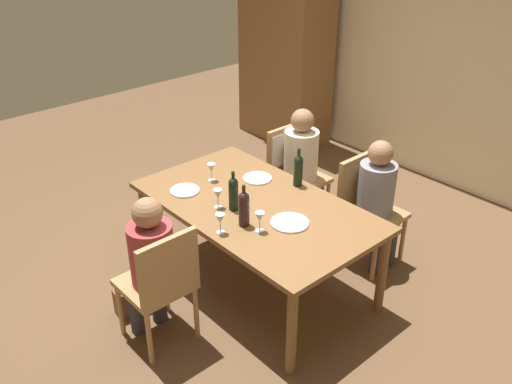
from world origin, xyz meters
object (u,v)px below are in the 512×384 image
Objects in this scene: wine_glass_centre at (260,218)px; wine_glass_near_right at (218,195)px; dining_table at (256,212)px; chair_far_left at (291,162)px; chair_far_right at (366,203)px; person_woman_host at (303,161)px; dinner_plate_guest_right at (185,191)px; wine_bottle_tall_green at (244,208)px; wine_glass_far at (220,219)px; wine_bottle_short_olive at (233,193)px; armoire_cabinet at (285,51)px; person_man_bearded at (378,196)px; handbag at (134,299)px; chair_near at (161,281)px; person_man_guest at (150,259)px; dinner_plate_guest_left at (290,223)px; wine_glass_near_left at (211,169)px; wine_bottle_dark_red at (298,169)px; dinner_plate_host at (257,178)px.

wine_glass_centre is 1.00× the size of wine_glass_near_right.
dining_table is 12.56× the size of wine_glass_near_right.
chair_far_right is at bearing 90.00° from chair_far_left.
dining_table is at bearing 23.28° from person_woman_host.
dinner_plate_guest_right is (-0.85, -1.21, 0.21)m from chair_far_right.
chair_far_right reaches higher than wine_glass_centre.
wine_bottle_tall_green is at bearing -57.35° from dining_table.
wine_glass_far is at bearing -126.89° from wine_glass_centre.
wine_bottle_short_olive reaches higher than chair_far_right.
armoire_cabinet is at bearing -120.04° from chair_far_right.
person_woman_host is (-0.40, 0.92, -0.00)m from dining_table.
dining_table is at bearing 30.68° from chair_far_left.
person_man_bearded is 3.98× the size of handbag.
armoire_cabinet is 3.50m from wine_glass_far.
wine_bottle_tall_green is 0.32m from wine_glass_near_right.
chair_near is at bearing -95.80° from wine_glass_far.
wine_glass_far is at bearing -55.83° from wine_bottle_short_olive.
dining_table is 0.93m from chair_near.
handbag is at bearing -106.65° from wine_glass_near_right.
chair_far_right is (0.33, 0.92, -0.13)m from dining_table.
wine_glass_centre and wine_glass_far have the same top height.
armoire_cabinet reaches higher than person_man_guest.
dinner_plate_guest_left is (0.76, -0.93, 0.08)m from person_woman_host.
person_man_guest is at bearing 0.00° from handbag.
chair_near is 2.92× the size of wine_bottle_tall_green.
wine_glass_centre is 0.27m from wine_glass_far.
chair_far_left is at bearing -42.58° from armoire_cabinet.
chair_far_left reaches higher than wine_glass_near_left.
wine_glass_far is at bearing -81.17° from wine_bottle_dark_red.
dinner_plate_guest_right is at bearing -173.24° from wine_glass_near_right.
wine_glass_far reaches higher than dining_table.
person_man_bearded is 3.54× the size of wine_bottle_tall_green.
dinner_plate_guest_right is at bearing -111.60° from dinner_plate_host.
person_man_guest is 0.78m from wine_glass_centre.
wine_bottle_short_olive reaches higher than wine_glass_far.
wine_bottle_short_olive is 0.53m from dinner_plate_host.
handbag is at bearing -104.26° from wine_bottle_dark_red.
armoire_cabinet is 2.18m from person_woman_host.
person_man_guest is 4.83× the size of dinner_plate_guest_right.
armoire_cabinet is 1.91× the size of person_woman_host.
dinner_plate_guest_left is (0.89, 0.01, -0.10)m from wine_glass_near_left.
person_woman_host is 0.66m from dinner_plate_host.
wine_bottle_dark_red is (0.39, -0.47, 0.21)m from person_woman_host.
armoire_cabinet is at bearing 137.79° from wine_bottle_dark_red.
wine_bottle_short_olive is at bearing 24.39° from chair_far_left.
wine_bottle_dark_red is 1.16× the size of dinner_plate_guest_left.
chair_far_left is (1.49, -1.37, -0.50)m from armoire_cabinet.
person_man_guest reaches higher than wine_glass_near_right.
chair_far_right is at bearing 81.92° from wine_bottle_tall_green.
dinner_plate_host is at bearing 51.59° from wine_glass_near_left.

